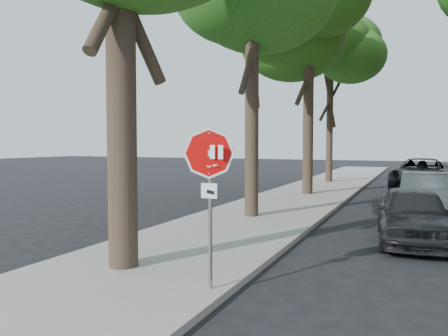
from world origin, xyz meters
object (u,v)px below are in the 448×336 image
object	(u,v)px
stop_sign	(210,176)
tree_mid_b	(309,24)
tree_far	(330,66)
car_a	(413,214)
car_b	(426,194)
car_d	(421,174)

from	to	relation	value
stop_sign	tree_mid_b	distance (m)	15.48
tree_mid_b	tree_far	xyz separation A→B (m)	(-0.30, 6.99, -0.78)
tree_mid_b	tree_far	distance (m)	7.04
tree_far	car_a	distance (m)	17.62
car_b	car_d	size ratio (longest dim) A/B	0.74
tree_mid_b	car_d	xyz separation A→B (m)	(4.93, 5.37, -7.16)
tree_mid_b	car_d	bearing A→B (deg)	47.47
stop_sign	tree_mid_b	size ratio (longest dim) A/B	0.25
tree_mid_b	car_b	bearing A→B (deg)	-38.63
stop_sign	car_a	distance (m)	6.40
car_a	car_b	xyz separation A→B (m)	(0.34, 4.60, 0.03)
car_a	car_d	xyz separation A→B (m)	(0.25, 13.99, 0.13)
tree_mid_b	tree_far	bearing A→B (deg)	92.44
tree_far	car_d	distance (m)	8.40
stop_sign	car_a	bearing A→B (deg)	61.88
tree_mid_b	tree_far	size ratio (longest dim) A/B	1.11
tree_mid_b	car_b	size ratio (longest dim) A/B	2.33
tree_far	car_a	world-z (taller)	tree_far
car_a	car_b	size ratio (longest dim) A/B	0.93
tree_mid_b	car_a	xyz separation A→B (m)	(4.68, -8.61, -7.29)
car_b	car_a	bearing A→B (deg)	-92.97
tree_far	car_b	distance (m)	13.83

